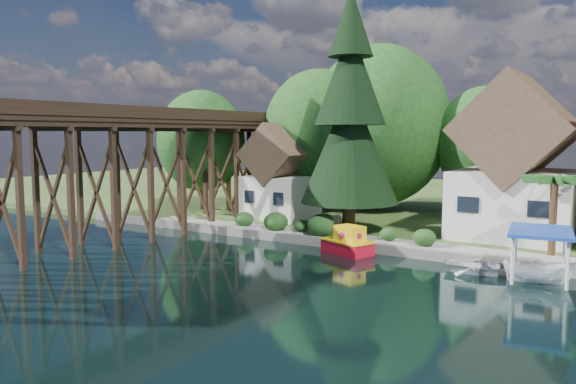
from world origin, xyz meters
name	(u,v)px	position (x,y,z in m)	size (l,w,h in m)	color
ground	(306,281)	(0.00, 0.00, 0.00)	(140.00, 140.00, 0.00)	black
bank	(476,205)	(0.00, 34.00, 0.25)	(140.00, 52.00, 0.50)	#365221
seawall	(433,255)	(4.00, 8.00, 0.31)	(60.00, 0.40, 0.62)	slate
promenade	(474,252)	(6.00, 9.30, 0.53)	(50.00, 2.60, 0.06)	gray
trestle_bridge	(154,163)	(-16.00, 5.17, 5.35)	(4.12, 44.18, 9.30)	black
house_left	(517,168)	(7.00, 16.00, 5.14)	(7.64, 8.64, 11.02)	white
shed	(281,178)	(-11.00, 14.50, 3.83)	(5.09, 5.40, 7.85)	white
bg_trees	(451,136)	(1.00, 21.25, 7.29)	(49.90, 13.30, 10.57)	#382314
shrubs	(317,224)	(-4.60, 9.26, 1.23)	(15.76, 2.47, 1.70)	#1D4418
conifer	(350,116)	(-3.32, 11.55, 8.66)	(6.89, 6.89, 16.96)	#382314
palm_tree	(555,182)	(10.03, 10.60, 4.76)	(3.91, 3.91, 4.87)	#382314
tugboat	(348,242)	(-1.12, 6.98, 0.71)	(3.66, 2.79, 2.36)	red
boat_white_a	(485,265)	(7.31, 6.58, 0.44)	(3.02, 4.22, 0.87)	white
boat_canopy	(539,260)	(10.07, 5.85, 1.17)	(3.56, 4.60, 2.72)	white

